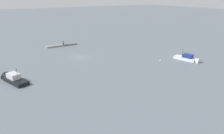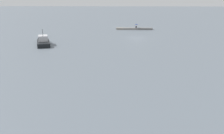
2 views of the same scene
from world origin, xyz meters
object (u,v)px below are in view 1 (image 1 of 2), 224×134
umbrella_open_navy (63,42)px  motorboat_black_mid (13,79)px  person_seated_dark_left (63,44)px  motorboat_white_far (189,59)px  mooring_buoy_near (160,61)px

umbrella_open_navy → motorboat_black_mid: (21.28, 26.89, -1.19)m
person_seated_dark_left → motorboat_black_mid: (21.29, 26.81, -0.34)m
person_seated_dark_left → umbrella_open_navy: umbrella_open_navy is taller
motorboat_white_far → mooring_buoy_near: bearing=-44.0°
person_seated_dark_left → mooring_buoy_near: person_seated_dark_left is taller
motorboat_white_far → mooring_buoy_near: size_ratio=14.34×
person_seated_dark_left → umbrella_open_navy: (0.00, -0.08, 0.85)m
motorboat_black_mid → motorboat_white_far: motorboat_black_mid is taller
person_seated_dark_left → motorboat_white_far: 44.92m
motorboat_white_far → mooring_buoy_near: (7.38, -4.22, -0.35)m
motorboat_black_mid → mooring_buoy_near: motorboat_black_mid is taller
person_seated_dark_left → motorboat_black_mid: bearing=50.1°
umbrella_open_navy → mooring_buoy_near: 37.60m
motorboat_black_mid → motorboat_white_far: size_ratio=1.08×
person_seated_dark_left → motorboat_white_far: motorboat_white_far is taller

